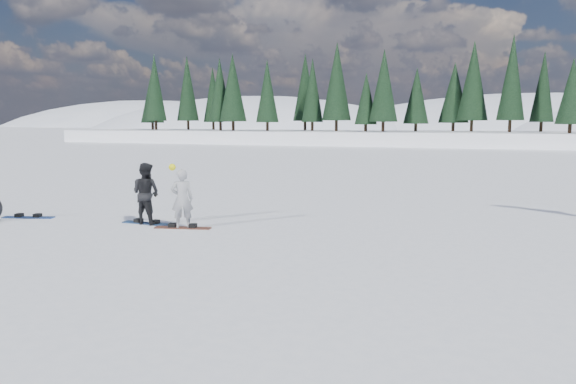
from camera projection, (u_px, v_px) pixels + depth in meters
The scene contains 7 objects.
ground at pixel (148, 235), 14.04m from camera, with size 420.00×420.00×0.00m, color white.
alpine_backdrop at pixel (430, 168), 196.24m from camera, with size 412.50×227.00×53.20m.
snowboarder_woman at pixel (182, 198), 14.78m from camera, with size 0.69×0.62×1.72m.
snowboarder_man at pixel (146, 194), 15.41m from camera, with size 0.83×0.64×1.70m, color black.
snowboard_woman at pixel (183, 228), 14.88m from camera, with size 1.50×0.28×0.03m, color brown.
snowboard_man at pixel (147, 223), 15.52m from camera, with size 1.50×0.28×0.03m, color navy.
snowboard_loose_c at pixel (28, 217), 16.47m from camera, with size 1.50×0.28×0.03m, color #1C449D.
Camera 1 is at (7.98, -11.78, 2.86)m, focal length 35.00 mm.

